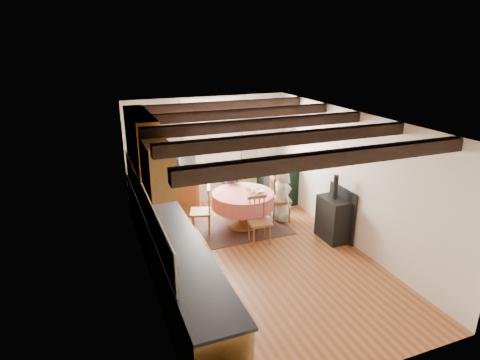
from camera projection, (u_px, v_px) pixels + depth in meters
name	position (u px, v px, depth m)	size (l,w,h in m)	color
floor	(257.00, 257.00, 6.84)	(3.60, 5.50, 0.00)	#9E5A33
ceiling	(259.00, 118.00, 6.05)	(3.60, 5.50, 0.00)	white
wall_back	(208.00, 151.00, 8.86)	(3.60, 0.00, 2.40)	silver
wall_front	(368.00, 283.00, 4.03)	(3.60, 0.00, 2.40)	silver
wall_left	(145.00, 208.00, 5.82)	(0.00, 5.50, 2.40)	silver
wall_right	(351.00, 179.00, 7.06)	(0.00, 5.50, 2.40)	silver
beam_a	(334.00, 158.00, 4.32)	(3.60, 0.16, 0.16)	black
beam_b	(290.00, 138.00, 5.20)	(3.60, 0.16, 0.16)	black
beam_c	(259.00, 124.00, 6.08)	(3.60, 0.16, 0.16)	black
beam_d	(236.00, 114.00, 6.96)	(3.60, 0.16, 0.16)	black
beam_e	(218.00, 106.00, 7.84)	(3.60, 0.16, 0.16)	black
splash_left	(144.00, 201.00, 6.10)	(0.02, 4.50, 0.55)	beige
splash_back	(163.00, 156.00, 8.50)	(1.40, 0.02, 0.55)	beige
base_cabinet_left	(169.00, 251.00, 6.18)	(0.60, 5.30, 0.88)	#99611F
base_cabinet_back	(166.00, 194.00, 8.49)	(1.30, 0.60, 0.88)	#99611F
worktop_left	(168.00, 223.00, 6.03)	(0.64, 5.30, 0.04)	black
worktop_back	(165.00, 173.00, 8.32)	(1.30, 0.64, 0.04)	black
wall_cabinet_glass	(141.00, 139.00, 6.69)	(0.34, 1.80, 0.90)	#99611F
wall_cabinet_solid	(157.00, 167.00, 5.39)	(0.34, 0.90, 0.70)	#99611F
window_frame	(212.00, 133.00, 8.75)	(1.34, 0.03, 1.54)	white
window_pane	(212.00, 133.00, 8.76)	(1.20, 0.01, 1.40)	white
curtain_left	(176.00, 160.00, 8.55)	(0.35, 0.10, 2.10)	#A1AF9E
curtain_right	(249.00, 152.00, 9.13)	(0.35, 0.10, 2.10)	#A1AF9E
curtain_rod	(213.00, 106.00, 8.48)	(0.03, 0.03, 2.00)	black
wall_picture	(289.00, 127.00, 8.91)	(0.04, 0.50, 0.60)	gold
wall_plate	(252.00, 126.00, 9.03)	(0.30, 0.30, 0.02)	silver
rug	(243.00, 227.00, 7.96)	(1.72, 1.34, 0.01)	black
dining_table	(243.00, 210.00, 7.84)	(1.21, 1.21, 0.73)	#C7624A
chair_near	(259.00, 221.00, 7.20)	(0.38, 0.40, 0.88)	brown
chair_left	(201.00, 210.00, 7.58)	(0.40, 0.42, 0.94)	brown
chair_right	(280.00, 198.00, 8.11)	(0.42, 0.44, 0.99)	brown
aga_range	(276.00, 180.00, 9.21)	(0.66, 1.02, 0.94)	black
cast_iron_stove	(334.00, 208.00, 7.29)	(0.38, 0.63, 1.26)	black
child_far	(231.00, 189.00, 8.32)	(0.43, 0.28, 1.18)	#2E2E43
child_right	(282.00, 194.00, 8.08)	(0.57, 0.37, 1.16)	silver
bowl_a	(258.00, 191.00, 7.73)	(0.22, 0.22, 0.05)	silver
bowl_b	(253.00, 193.00, 7.62)	(0.20, 0.20, 0.06)	silver
cup	(249.00, 190.00, 7.72)	(0.11, 0.11, 0.10)	silver
canister_tall	(150.00, 170.00, 8.12)	(0.12, 0.12, 0.21)	#262628
canister_wide	(163.00, 167.00, 8.37)	(0.16, 0.16, 0.18)	#262628
canister_slim	(178.00, 165.00, 8.39)	(0.09, 0.09, 0.27)	#262628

